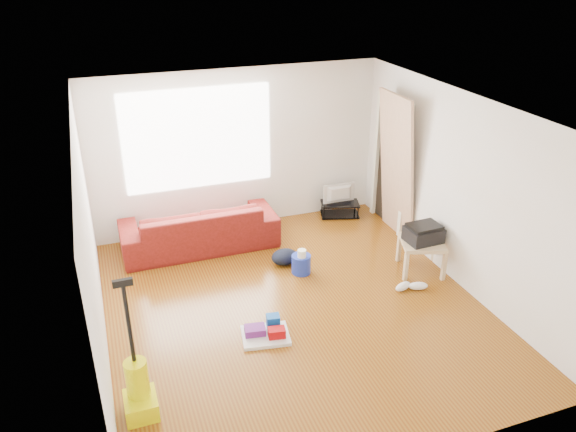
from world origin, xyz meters
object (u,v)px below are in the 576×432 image
object	(u,v)px
cleaning_tray	(266,332)
vacuum	(139,390)
backpack	(284,263)
tv_stand	(340,209)
bucket	(301,272)
side_table	(422,246)
sofa	(201,246)

from	to	relation	value
cleaning_tray	vacuum	xyz separation A→B (m)	(-1.49, -0.70, 0.21)
backpack	vacuum	xyz separation A→B (m)	(-2.24, -2.19, 0.27)
cleaning_tray	tv_stand	bearing A→B (deg)	51.15
cleaning_tray	bucket	bearing A→B (deg)	53.16
tv_stand	side_table	world-z (taller)	side_table
sofa	bucket	bearing A→B (deg)	133.79
tv_stand	side_table	bearing A→B (deg)	-64.32
sofa	backpack	bearing A→B (deg)	138.74
vacuum	bucket	bearing A→B (deg)	38.20
side_table	vacuum	world-z (taller)	vacuum
sofa	tv_stand	distance (m)	2.43
cleaning_tray	backpack	xyz separation A→B (m)	(0.75, 1.49, -0.06)
cleaning_tray	backpack	size ratio (longest dim) A/B	1.58
bucket	backpack	bearing A→B (deg)	113.57
side_table	bucket	bearing A→B (deg)	162.36
cleaning_tray	vacuum	distance (m)	1.66
bucket	cleaning_tray	xyz separation A→B (m)	(-0.88, -1.18, 0.06)
vacuum	tv_stand	bearing A→B (deg)	42.60
tv_stand	backpack	size ratio (longest dim) A/B	1.82
backpack	cleaning_tray	bearing A→B (deg)	-126.38
tv_stand	bucket	size ratio (longest dim) A/B	2.63
tv_stand	vacuum	xyz separation A→B (m)	(-3.63, -3.35, 0.15)
cleaning_tray	vacuum	bearing A→B (deg)	-154.90
bucket	tv_stand	bearing A→B (deg)	49.63
tv_stand	cleaning_tray	world-z (taller)	tv_stand
sofa	side_table	world-z (taller)	side_table
side_table	vacuum	xyz separation A→B (m)	(-3.95, -1.38, -0.11)
tv_stand	backpack	bearing A→B (deg)	-123.54
backpack	vacuum	size ratio (longest dim) A/B	0.26
backpack	tv_stand	bearing A→B (deg)	30.27
sofa	side_table	bearing A→B (deg)	147.99
vacuum	side_table	bearing A→B (deg)	19.11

